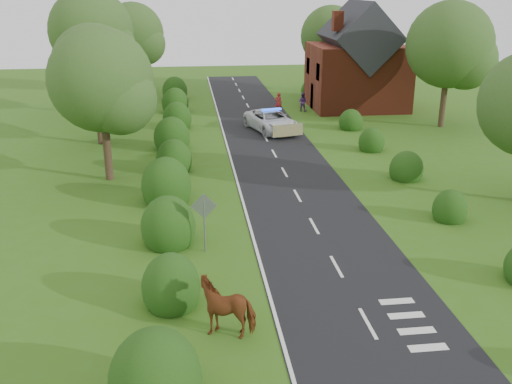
{
  "coord_description": "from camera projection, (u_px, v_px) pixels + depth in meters",
  "views": [
    {
      "loc": [
        -5.51,
        -19.28,
        10.26
      ],
      "look_at": [
        -2.5,
        5.31,
        1.3
      ],
      "focal_mm": 40.0,
      "sensor_mm": 36.0,
      "label": 1
    }
  ],
  "objects": [
    {
      "name": "hedgerow_left",
      "position": [
        171.0,
        166.0,
        32.03
      ],
      "size": [
        2.75,
        50.41,
        3.0
      ],
      "color": "#1F4014",
      "rests_on": "ground"
    },
    {
      "name": "tree_left_d",
      "position": [
        136.0,
        36.0,
        56.23
      ],
      "size": [
        6.15,
        6.0,
        8.89
      ],
      "color": "#332316",
      "rests_on": "ground"
    },
    {
      "name": "police_van",
      "position": [
        271.0,
        121.0,
        42.56
      ],
      "size": [
        4.04,
        6.16,
        1.72
      ],
      "rotation": [
        0.0,
        0.0,
        0.28
      ],
      "color": "silver",
      "rests_on": "ground"
    },
    {
      "name": "road",
      "position": [
        277.0,
        158.0,
        36.12
      ],
      "size": [
        6.0,
        70.0,
        0.02
      ],
      "primitive_type": "cube",
      "color": "black",
      "rests_on": "ground"
    },
    {
      "name": "tree_left_a",
      "position": [
        106.0,
        85.0,
        30.26
      ],
      "size": [
        5.74,
        5.6,
        8.38
      ],
      "color": "#332316",
      "rests_on": "ground"
    },
    {
      "name": "tree_left_b",
      "position": [
        98.0,
        70.0,
        37.65
      ],
      "size": [
        5.74,
        5.6,
        8.07
      ],
      "color": "#332316",
      "rests_on": "ground"
    },
    {
      "name": "ground",
      "position": [
        336.0,
        267.0,
        22.12
      ],
      "size": [
        120.0,
        120.0,
        0.0
      ],
      "primitive_type": "plane",
      "color": "#376415"
    },
    {
      "name": "road_markings",
      "position": [
        255.0,
        168.0,
        33.99
      ],
      "size": [
        4.96,
        70.0,
        0.01
      ],
      "color": "white",
      "rests_on": "road"
    },
    {
      "name": "tree_left_c",
      "position": [
        95.0,
        35.0,
        46.29
      ],
      "size": [
        6.97,
        6.8,
        10.22
      ],
      "color": "#332316",
      "rests_on": "ground"
    },
    {
      "name": "tree_right_b",
      "position": [
        454.0,
        48.0,
        42.12
      ],
      "size": [
        6.56,
        6.4,
        9.4
      ],
      "color": "#332316",
      "rests_on": "ground"
    },
    {
      "name": "cow",
      "position": [
        228.0,
        309.0,
        17.83
      ],
      "size": [
        2.35,
        1.58,
        1.53
      ],
      "primitive_type": "imported",
      "rotation": [
        0.0,
        0.0,
        -1.79
      ],
      "color": "#622D12",
      "rests_on": "ground"
    },
    {
      "name": "house",
      "position": [
        357.0,
        65.0,
        49.92
      ],
      "size": [
        8.0,
        7.4,
        9.17
      ],
      "color": "maroon",
      "rests_on": "ground"
    },
    {
      "name": "pedestrian_red",
      "position": [
        278.0,
        103.0,
        48.68
      ],
      "size": [
        0.66,
        0.45,
        1.76
      ],
      "primitive_type": "imported",
      "rotation": [
        0.0,
        0.0,
        3.1
      ],
      "color": "#A32328",
      "rests_on": "ground"
    },
    {
      "name": "tree_right_c",
      "position": [
        334.0,
        39.0,
        56.69
      ],
      "size": [
        6.15,
        6.0,
        8.58
      ],
      "color": "#332316",
      "rests_on": "ground"
    },
    {
      "name": "hedgerow_right",
      "position": [
        399.0,
        163.0,
        33.15
      ],
      "size": [
        2.1,
        45.78,
        2.1
      ],
      "color": "#1F4014",
      "rests_on": "ground"
    },
    {
      "name": "pedestrian_purple",
      "position": [
        303.0,
        102.0,
        49.43
      ],
      "size": [
        0.99,
        0.94,
        1.62
      ],
      "primitive_type": "imported",
      "rotation": [
        0.0,
        0.0,
        2.59
      ],
      "color": "#542B74",
      "rests_on": "ground"
    },
    {
      "name": "road_sign",
      "position": [
        204.0,
        214.0,
        22.85
      ],
      "size": [
        1.06,
        0.08,
        2.53
      ],
      "color": "gray",
      "rests_on": "ground"
    }
  ]
}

